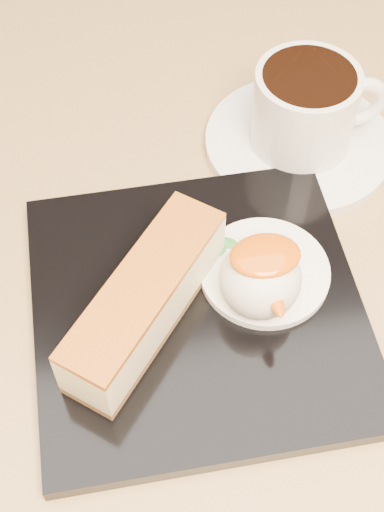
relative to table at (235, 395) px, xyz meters
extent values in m
cylinder|color=black|center=(0.00, 0.00, -0.21)|extent=(0.08, 0.08, 0.66)
cube|color=brown|center=(0.00, 0.00, 0.14)|extent=(0.80, 0.80, 0.04)
cube|color=black|center=(-0.03, 0.00, 0.16)|extent=(0.22, 0.22, 0.01)
cube|color=brown|center=(-0.07, -0.01, 0.17)|extent=(0.12, 0.13, 0.01)
cube|color=#FFE8A6|center=(-0.07, -0.01, 0.19)|extent=(0.12, 0.13, 0.04)
cube|color=#954F10|center=(-0.07, -0.01, 0.21)|extent=(0.12, 0.13, 0.00)
cylinder|color=white|center=(0.02, 0.01, 0.17)|extent=(0.09, 0.09, 0.01)
sphere|color=white|center=(0.01, -0.01, 0.19)|extent=(0.05, 0.05, 0.05)
ellipsoid|color=#D65506|center=(0.01, -0.01, 0.22)|extent=(0.05, 0.03, 0.01)
ellipsoid|color=green|center=(-0.01, 0.03, 0.17)|extent=(0.02, 0.01, 0.00)
ellipsoid|color=green|center=(0.00, 0.04, 0.17)|extent=(0.02, 0.02, 0.00)
ellipsoid|color=green|center=(-0.02, 0.04, 0.17)|extent=(0.01, 0.02, 0.00)
cylinder|color=white|center=(0.08, 0.14, 0.16)|extent=(0.15, 0.15, 0.01)
cylinder|color=white|center=(0.08, 0.14, 0.20)|extent=(0.08, 0.08, 0.06)
cylinder|color=black|center=(0.08, 0.14, 0.23)|extent=(0.07, 0.07, 0.00)
torus|color=white|center=(0.12, 0.13, 0.20)|extent=(0.05, 0.01, 0.05)
camera|label=1|loc=(-0.09, -0.25, 0.58)|focal=50.00mm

